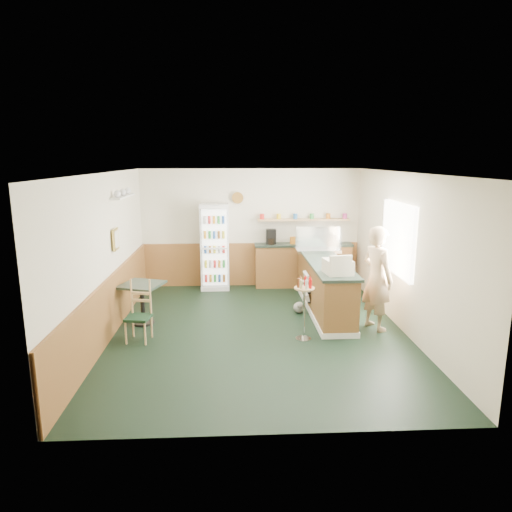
{
  "coord_description": "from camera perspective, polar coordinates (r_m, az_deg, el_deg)",
  "views": [
    {
      "loc": [
        -0.42,
        -7.4,
        2.93
      ],
      "look_at": [
        -0.01,
        0.6,
        1.2
      ],
      "focal_mm": 32.0,
      "sensor_mm": 36.0,
      "label": 1
    }
  ],
  "objects": [
    {
      "name": "display_case",
      "position": [
        9.57,
        7.74,
        2.04
      ],
      "size": [
        0.91,
        0.48,
        0.52
      ],
      "color": "silver",
      "rests_on": "service_counter"
    },
    {
      "name": "dog_doorstop",
      "position": [
        8.87,
        5.4,
        -6.38
      ],
      "size": [
        0.21,
        0.27,
        0.25
      ],
      "rotation": [
        0.0,
        0.0,
        0.35
      ],
      "color": "gray",
      "rests_on": "ground"
    },
    {
      "name": "cash_register",
      "position": [
        7.83,
        10.19,
        -1.32
      ],
      "size": [
        0.48,
        0.5,
        0.24
      ],
      "primitive_type": "cube",
      "rotation": [
        0.0,
        0.0,
        0.14
      ],
      "color": "beige",
      "rests_on": "service_counter"
    },
    {
      "name": "cafe_table",
      "position": [
        8.42,
        -14.05,
        -4.82
      ],
      "size": [
        0.86,
        0.86,
        0.75
      ],
      "rotation": [
        0.0,
        0.0,
        -0.33
      ],
      "color": "black",
      "rests_on": "ground"
    },
    {
      "name": "drinks_fridge",
      "position": [
        10.34,
        -5.17,
        1.17
      ],
      "size": [
        0.64,
        0.54,
        1.94
      ],
      "color": "white",
      "rests_on": "ground"
    },
    {
      "name": "room_envelope",
      "position": [
        8.26,
        -1.58,
        2.34
      ],
      "size": [
        5.04,
        6.02,
        2.72
      ],
      "color": "beige",
      "rests_on": "ground"
    },
    {
      "name": "back_counter",
      "position": [
        10.6,
        5.84,
        -0.91
      ],
      "size": [
        2.24,
        0.42,
        1.69
      ],
      "color": "#905C2E",
      "rests_on": "ground"
    },
    {
      "name": "condiment_stand",
      "position": [
        7.46,
        6.04,
        -5.46
      ],
      "size": [
        0.33,
        0.33,
        1.03
      ],
      "rotation": [
        0.0,
        0.0,
        0.38
      ],
      "color": "silver",
      "rests_on": "ground"
    },
    {
      "name": "shopkeeper",
      "position": [
        8.11,
        14.89,
        -2.71
      ],
      "size": [
        0.65,
        0.73,
        1.82
      ],
      "primitive_type": "imported",
      "rotation": [
        0.0,
        0.0,
        2.0
      ],
      "color": "tan",
      "rests_on": "ground"
    },
    {
      "name": "newspaper_rack",
      "position": [
        8.86,
        6.34,
        -3.85
      ],
      "size": [
        0.09,
        0.46,
        0.54
      ],
      "color": "black",
      "rests_on": "ground"
    },
    {
      "name": "ground",
      "position": [
        7.97,
        0.27,
        -9.41
      ],
      "size": [
        6.0,
        6.0,
        0.0
      ],
      "primitive_type": "plane",
      "color": "black",
      "rests_on": "ground"
    },
    {
      "name": "service_counter",
      "position": [
        9.0,
        8.51,
        -3.9
      ],
      "size": [
        0.68,
        3.01,
        1.01
      ],
      "color": "#905C2E",
      "rests_on": "ground"
    },
    {
      "name": "cafe_chair",
      "position": [
        7.73,
        -14.43,
        -6.42
      ],
      "size": [
        0.42,
        0.42,
        1.0
      ],
      "rotation": [
        0.0,
        0.0,
        -0.16
      ],
      "color": "black",
      "rests_on": "ground"
    }
  ]
}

